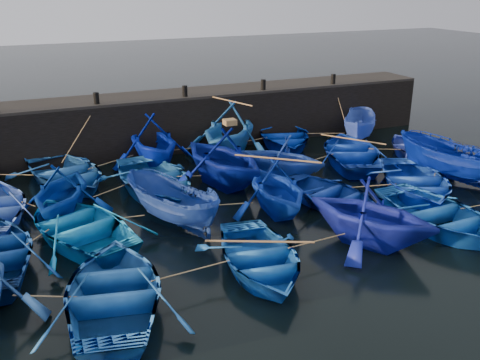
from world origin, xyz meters
name	(u,v)px	position (x,y,z in m)	size (l,w,h in m)	color
ground	(279,232)	(0.00, 0.00, 0.00)	(120.00, 120.00, 0.00)	black
quay_wall	(180,121)	(0.00, 10.50, 1.25)	(26.00, 2.50, 2.50)	black
quay_top	(179,94)	(0.00, 10.50, 2.56)	(26.00, 2.50, 0.12)	black
bollard_1	(96,98)	(-4.00, 9.60, 2.87)	(0.24, 0.24, 0.50)	black
bollard_2	(185,91)	(0.00, 9.60, 2.87)	(0.24, 0.24, 0.50)	black
bollard_3	(263,85)	(4.00, 9.60, 2.87)	(0.24, 0.24, 0.50)	black
bollard_4	(333,79)	(8.00, 9.60, 2.87)	(0.24, 0.24, 0.50)	black
boat_1	(65,172)	(-5.83, 7.13, 0.54)	(3.70, 5.18, 1.07)	#184D8F
boat_2	(153,140)	(-1.97, 8.22, 1.13)	(3.71, 4.31, 2.27)	#0016A0
boat_3	(229,128)	(1.62, 8.21, 1.26)	(4.14, 4.80, 2.53)	#1B5BAC
boat_4	(283,136)	(4.55, 8.40, 0.51)	(3.54, 4.94, 1.03)	#00228E
boat_5	(360,127)	(8.43, 7.57, 0.78)	(1.52, 4.03, 1.56)	blue
boat_7	(62,190)	(-6.24, 3.99, 0.98)	(3.22, 3.74, 1.97)	navy
boat_8	(154,180)	(-2.83, 4.90, 0.55)	(3.81, 5.33, 1.11)	#1A5AA6
boat_9	(223,156)	(-0.12, 4.60, 1.23)	(4.02, 4.66, 2.45)	#000E70
boat_10	(282,157)	(2.30, 4.28, 0.96)	(3.15, 3.66, 1.92)	#1B3D9F
boat_11	(352,151)	(6.15, 4.95, 0.53)	(3.67, 5.14, 1.07)	#0A2DA1
boat_12	(419,149)	(9.30, 4.23, 0.45)	(3.14, 4.39, 0.91)	#2A3C9F
boat_14	(80,225)	(-5.97, 1.95, 0.52)	(3.60, 5.04, 1.04)	blue
boat_15	(171,204)	(-3.05, 1.82, 0.78)	(1.53, 4.05, 1.57)	navy
boat_16	(277,187)	(0.59, 1.38, 0.99)	(3.24, 3.76, 1.98)	#082BAE
boat_17	(331,194)	(2.71, 1.24, 0.44)	(3.02, 4.23, 0.88)	navy
boat_18	(415,181)	(6.22, 0.88, 0.52)	(3.57, 5.00, 1.04)	blue
boat_19	(454,161)	(8.42, 1.25, 0.91)	(1.76, 4.68, 1.81)	navy
boat_21	(115,290)	(-5.68, -2.21, 0.52)	(3.57, 5.00, 1.04)	#1751A6
boat_22	(259,257)	(-1.66, -2.01, 0.46)	(3.15, 4.40, 0.91)	#114FAF
boat_23	(371,213)	(2.12, -1.87, 1.07)	(3.51, 4.07, 2.14)	navy
boat_24	(439,214)	(4.90, -1.83, 0.51)	(3.54, 4.94, 1.03)	blue
wooden_crate	(230,122)	(0.18, 4.60, 2.56)	(0.45, 0.41, 0.21)	olive
mooring_ropes	(219,162)	(-0.12, 4.99, 0.88)	(17.73, 11.85, 2.10)	tan
loose_oars	(282,151)	(1.67, 3.13, 1.65)	(10.07, 12.30, 1.67)	#99724C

